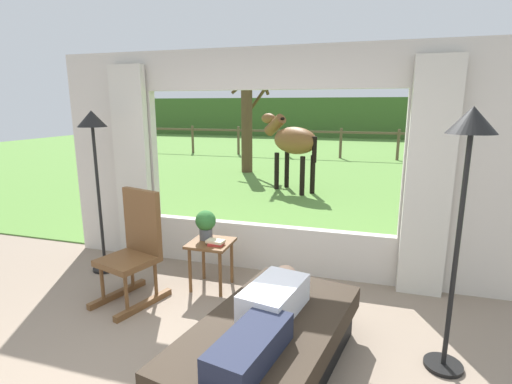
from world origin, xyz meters
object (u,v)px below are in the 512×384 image
(book_stack, at_px, (216,242))
(floor_lamp_left, at_px, (94,143))
(reclining_person, at_px, (267,312))
(pasture_tree, at_px, (248,120))
(rocking_chair, at_px, (135,248))
(potted_plant, at_px, (206,223))
(floor_lamp_right, at_px, (467,163))
(horse, at_px, (292,141))
(recliner_sofa, at_px, (269,347))
(side_table, at_px, (211,250))

(book_stack, height_order, floor_lamp_left, floor_lamp_left)
(reclining_person, distance_m, pasture_tree, 8.90)
(rocking_chair, relative_size, pasture_tree, 0.33)
(rocking_chair, xyz_separation_m, floor_lamp_left, (-0.79, 0.49, 0.97))
(reclining_person, distance_m, potted_plant, 1.65)
(floor_lamp_right, xyz_separation_m, horse, (-2.35, 5.72, -0.40))
(recliner_sofa, relative_size, horse, 1.06)
(potted_plant, height_order, pasture_tree, pasture_tree)
(reclining_person, xyz_separation_m, potted_plant, (-1.03, 1.28, 0.18))
(pasture_tree, bearing_deg, rocking_chair, -80.46)
(floor_lamp_left, bearing_deg, reclining_person, -28.26)
(rocking_chair, bearing_deg, pasture_tree, 116.15)
(potted_plant, bearing_deg, floor_lamp_right, -18.89)
(side_table, relative_size, potted_plant, 1.63)
(floor_lamp_right, bearing_deg, horse, 112.33)
(rocking_chair, bearing_deg, floor_lamp_left, 164.52)
(floor_lamp_left, bearing_deg, horse, 75.73)
(reclining_person, distance_m, side_table, 1.55)
(floor_lamp_left, bearing_deg, potted_plant, 0.31)
(side_table, relative_size, book_stack, 2.73)
(book_stack, bearing_deg, recliner_sofa, -51.83)
(reclining_person, relative_size, rocking_chair, 1.28)
(pasture_tree, bearing_deg, recliner_sofa, -71.07)
(recliner_sofa, bearing_deg, pasture_tree, 120.05)
(book_stack, distance_m, pasture_tree, 7.55)
(reclining_person, xyz_separation_m, floor_lamp_right, (1.24, 0.50, 1.04))
(floor_lamp_right, bearing_deg, floor_lamp_left, 167.93)
(pasture_tree, bearing_deg, floor_lamp_left, -86.05)
(reclining_person, relative_size, floor_lamp_right, 0.74)
(recliner_sofa, xyz_separation_m, potted_plant, (-1.03, 1.23, 0.48))
(side_table, distance_m, floor_lamp_left, 1.79)
(reclining_person, height_order, side_table, reclining_person)
(book_stack, height_order, horse, horse)
(side_table, height_order, book_stack, book_stack)
(rocking_chair, bearing_deg, book_stack, 44.23)
(recliner_sofa, distance_m, side_table, 1.52)
(book_stack, relative_size, pasture_tree, 0.06)
(potted_plant, relative_size, horse, 0.18)
(recliner_sofa, height_order, pasture_tree, pasture_tree)
(rocking_chair, height_order, pasture_tree, pasture_tree)
(floor_lamp_left, xyz_separation_m, floor_lamp_right, (3.61, -0.77, 0.04))
(side_table, bearing_deg, book_stack, -37.98)
(rocking_chair, distance_m, pasture_tree, 7.76)
(book_stack, xyz_separation_m, horse, (-0.24, 5.07, 0.61))
(floor_lamp_right, relative_size, horse, 1.11)
(side_table, relative_size, floor_lamp_right, 0.27)
(potted_plant, bearing_deg, pasture_tree, 104.41)
(book_stack, xyz_separation_m, floor_lamp_right, (2.11, -0.65, 1.01))
(potted_plant, bearing_deg, recliner_sofa, -49.97)
(floor_lamp_right, height_order, pasture_tree, pasture_tree)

